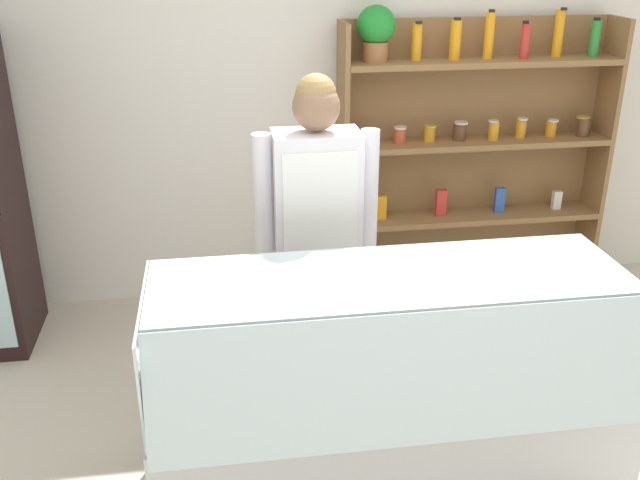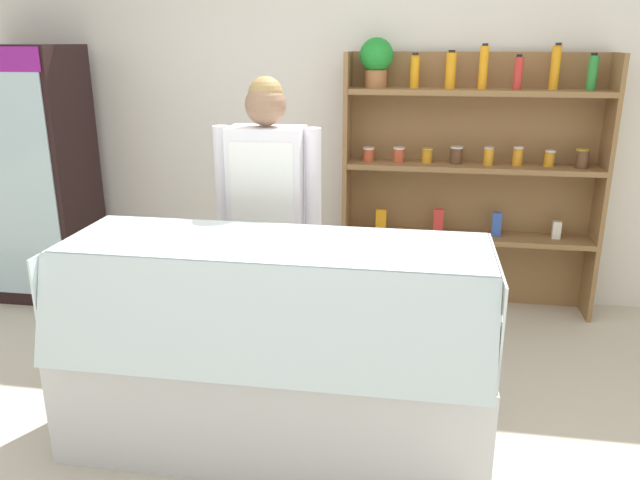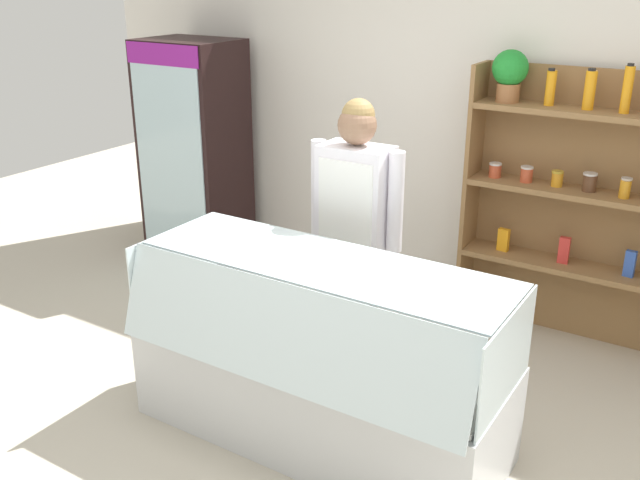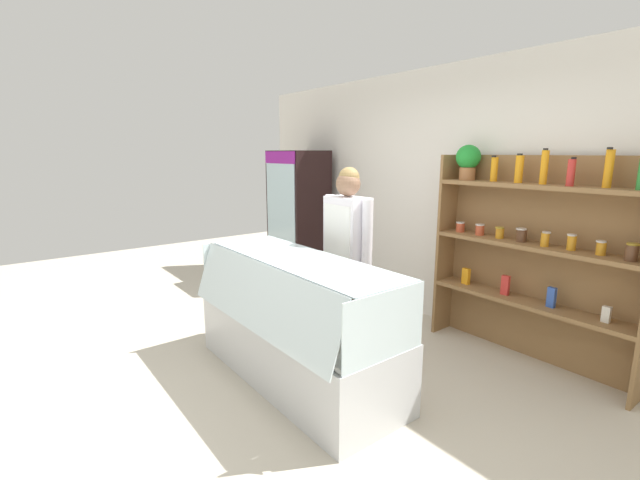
{
  "view_description": "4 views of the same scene",
  "coord_description": "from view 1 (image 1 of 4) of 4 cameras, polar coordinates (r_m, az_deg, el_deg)",
  "views": [
    {
      "loc": [
        -0.78,
        -2.36,
        2.27
      ],
      "look_at": [
        -0.34,
        0.57,
        1.0
      ],
      "focal_mm": 40.0,
      "sensor_mm": 36.0,
      "label": 1
    },
    {
      "loc": [
        0.51,
        -2.48,
        1.88
      ],
      "look_at": [
        0.01,
        0.62,
        0.87
      ],
      "focal_mm": 35.0,
      "sensor_mm": 36.0,
      "label": 2
    },
    {
      "loc": [
        1.6,
        -2.63,
        2.39
      ],
      "look_at": [
        -0.38,
        0.51,
        0.95
      ],
      "focal_mm": 40.0,
      "sensor_mm": 36.0,
      "label": 3
    },
    {
      "loc": [
        2.56,
        -1.73,
        1.83
      ],
      "look_at": [
        -0.29,
        0.48,
        1.08
      ],
      "focal_mm": 24.0,
      "sensor_mm": 36.0,
      "label": 4
    }
  ],
  "objects": [
    {
      "name": "deli_display_case",
      "position": [
        3.21,
        5.28,
        -14.41
      ],
      "size": [
        1.97,
        0.8,
        1.01
      ],
      "color": "silver",
      "rests_on": "ground"
    },
    {
      "name": "shop_clerk",
      "position": [
        3.44,
        -0.27,
        1.79
      ],
      "size": [
        0.6,
        0.25,
        1.7
      ],
      "color": "#4C4233",
      "rests_on": "ground"
    },
    {
      "name": "shelving_unit",
      "position": [
        4.72,
        11.53,
        7.78
      ],
      "size": [
        1.76,
        0.29,
        1.89
      ],
      "color": "olive",
      "rests_on": "ground"
    },
    {
      "name": "back_wall",
      "position": [
        4.63,
        1.3,
        11.84
      ],
      "size": [
        6.8,
        0.1,
        2.7
      ],
      "primitive_type": "cube",
      "color": "white",
      "rests_on": "ground"
    }
  ]
}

